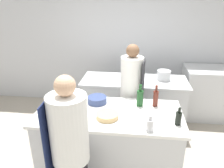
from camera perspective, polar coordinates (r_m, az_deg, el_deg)
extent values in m
plane|color=#A89E8E|center=(3.39, -0.74, -20.96)|extent=(16.00, 16.00, 0.00)
cube|color=silver|center=(4.67, 2.60, 10.96)|extent=(8.00, 0.06, 2.80)
cube|color=silver|center=(3.10, -0.78, -15.06)|extent=(1.81, 0.85, 0.88)
cube|color=white|center=(2.85, -0.83, -7.71)|extent=(1.88, 0.89, 0.04)
cube|color=silver|center=(4.09, 5.63, -5.16)|extent=(1.79, 0.68, 0.88)
cube|color=silver|center=(3.90, 5.88, 0.82)|extent=(1.87, 0.71, 0.04)
cube|color=silver|center=(4.77, 23.68, -2.09)|extent=(0.95, 0.71, 1.00)
cube|color=black|center=(4.56, 24.40, -6.49)|extent=(0.76, 0.01, 0.35)
cube|color=black|center=(4.29, 25.85, 1.62)|extent=(0.81, 0.01, 0.06)
cylinder|color=white|center=(2.18, -11.24, -11.48)|extent=(0.38, 0.38, 0.71)
cube|color=#19234C|center=(2.29, -15.83, -13.12)|extent=(0.02, 0.36, 0.81)
sphere|color=tan|center=(1.97, -12.22, -0.44)|extent=(0.20, 0.20, 0.20)
cylinder|color=black|center=(3.68, 4.76, -9.51)|extent=(0.29, 0.29, 0.77)
cylinder|color=white|center=(3.36, 5.15, 1.20)|extent=(0.34, 0.34, 0.70)
cube|color=#2D2D33|center=(3.37, 8.04, -0.66)|extent=(0.05, 0.32, 0.81)
sphere|color=brown|center=(3.22, 5.43, 8.67)|extent=(0.19, 0.19, 0.19)
cylinder|color=silver|center=(2.49, 9.84, -10.51)|extent=(0.09, 0.09, 0.14)
cylinder|color=silver|center=(2.44, 9.99, -8.64)|extent=(0.04, 0.04, 0.05)
cylinder|color=#5B2319|center=(3.00, 11.32, -3.79)|extent=(0.07, 0.07, 0.22)
cylinder|color=#5B2319|center=(2.93, 11.54, -1.15)|extent=(0.03, 0.03, 0.08)
cylinder|color=black|center=(2.67, 16.94, -8.60)|extent=(0.07, 0.07, 0.16)
cylinder|color=black|center=(2.61, 17.21, -6.55)|extent=(0.03, 0.03, 0.06)
cylinder|color=#19471E|center=(2.97, 7.32, -3.70)|extent=(0.09, 0.09, 0.22)
cylinder|color=#19471E|center=(2.91, 7.46, -1.00)|extent=(0.04, 0.04, 0.09)
cylinder|color=tan|center=(2.70, -1.13, -8.27)|extent=(0.28, 0.28, 0.06)
cylinder|color=navy|center=(3.06, -3.90, -4.13)|extent=(0.27, 0.27, 0.09)
cube|color=white|center=(2.79, -12.64, -8.39)|extent=(0.39, 0.23, 0.01)
cylinder|color=silver|center=(3.96, 13.36, 2.26)|extent=(0.24, 0.24, 0.17)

